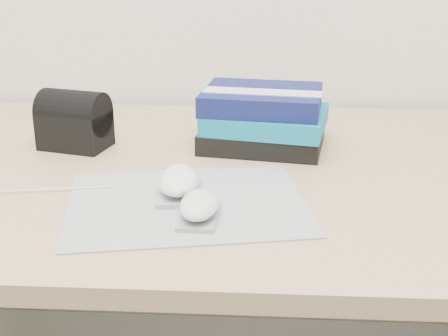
# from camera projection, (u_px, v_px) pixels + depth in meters

# --- Properties ---
(desk) EXTENTS (1.60, 0.80, 0.73)m
(desk) POSITION_uv_depth(u_px,v_px,m) (264.00, 268.00, 1.22)
(desk) COLOR tan
(desk) RESTS_ON ground
(mousepad) EXTENTS (0.40, 0.33, 0.00)m
(mousepad) POSITION_uv_depth(u_px,v_px,m) (187.00, 203.00, 0.93)
(mousepad) COLOR gray
(mousepad) RESTS_ON desk
(mouse_rear) EXTENTS (0.07, 0.12, 0.05)m
(mouse_rear) POSITION_uv_depth(u_px,v_px,m) (179.00, 182.00, 0.95)
(mouse_rear) COLOR #A4A4A7
(mouse_rear) RESTS_ON mousepad
(mouse_front) EXTENTS (0.06, 0.10, 0.04)m
(mouse_front) POSITION_uv_depth(u_px,v_px,m) (199.00, 206.00, 0.87)
(mouse_front) COLOR #959598
(mouse_front) RESTS_ON mousepad
(usb_cable) EXTENTS (0.21, 0.04, 0.00)m
(usb_cable) POSITION_uv_depth(u_px,v_px,m) (50.00, 189.00, 0.97)
(usb_cable) COLOR white
(usb_cable) RESTS_ON mousepad
(book_stack) EXTENTS (0.25, 0.21, 0.11)m
(book_stack) POSITION_uv_depth(u_px,v_px,m) (264.00, 119.00, 1.17)
(book_stack) COLOR black
(book_stack) RESTS_ON desk
(pouch) EXTENTS (0.14, 0.11, 0.11)m
(pouch) POSITION_uv_depth(u_px,v_px,m) (74.00, 120.00, 1.16)
(pouch) COLOR black
(pouch) RESTS_ON desk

